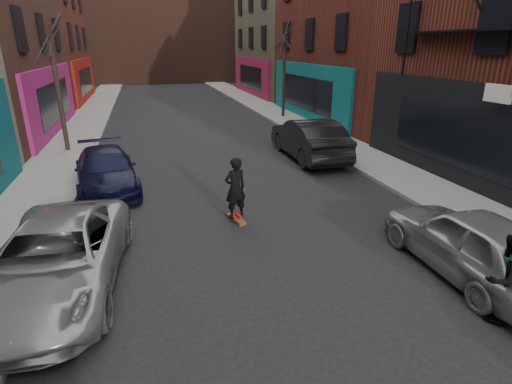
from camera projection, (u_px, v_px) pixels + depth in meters
sidewalk_left at (94, 111)px, 28.96m from camera, size 2.50×84.00×0.13m
sidewalk_right at (259, 105)px, 32.09m from camera, size 2.50×84.00×0.13m
building_far at (158, 25)px, 51.62m from camera, size 40.00×10.00×14.00m
tree_left_far at (56, 75)px, 16.97m from camera, size 2.00×2.00×6.50m
tree_right_far at (284, 63)px, 25.45m from camera, size 2.00×2.00×6.80m
parked_left_far at (57, 258)px, 7.75m from camera, size 2.76×5.24×1.41m
parked_left_end at (106, 170)px, 13.29m from camera, size 2.45×4.78×1.33m
parked_right_far at (472, 242)px, 8.29m from camera, size 1.80×4.35×1.47m
parked_right_end at (309, 139)px, 16.95m from camera, size 1.85×5.17×1.70m
skateboard at (236, 219)px, 11.06m from camera, size 0.44×0.83×0.10m
skateboarder at (235, 188)px, 10.75m from camera, size 0.72×0.57×1.72m
pedestrian at (506, 279)px, 6.80m from camera, size 0.82×0.65×1.66m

